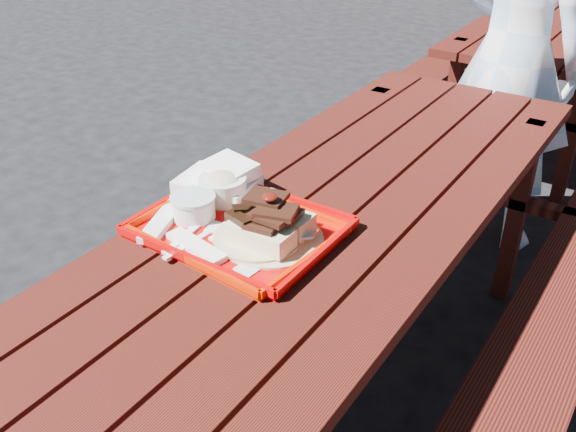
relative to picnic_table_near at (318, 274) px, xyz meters
The scene contains 7 objects.
ground 0.56m from the picnic_table_near, ahead, with size 60.00×60.00×0.00m, color black.
picnic_table_near is the anchor object (origin of this frame).
picnic_table_far 2.80m from the picnic_table_near, 90.00° to the left, with size 1.41×2.40×0.75m.
near_tray 0.30m from the picnic_table_near, 126.64° to the right, with size 0.48×0.41×0.15m.
far_tray 0.32m from the picnic_table_near, 121.78° to the right, with size 0.48×0.39×0.08m.
white_cloth 0.37m from the picnic_table_near, behind, with size 0.23×0.19×0.09m.
person 1.42m from the picnic_table_near, 86.99° to the left, with size 0.60×0.40×1.66m, color #B6DBFE.
Camera 1 is at (0.73, -1.25, 1.60)m, focal length 40.00 mm.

